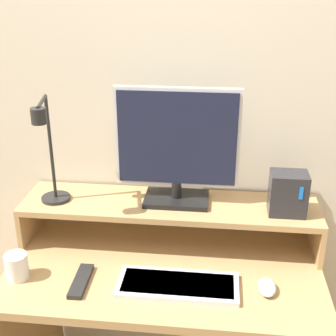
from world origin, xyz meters
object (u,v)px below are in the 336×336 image
remote_control (81,281)px  keyboard (178,285)px  mug (17,266)px  router_dock (288,193)px  monitor (177,146)px  desk_lamp (49,156)px  mouse (267,287)px

remote_control → keyboard: bearing=2.2°
remote_control → mug: mug is taller
router_dock → mug: bearing=-164.2°
mug → keyboard: bearing=0.6°
monitor → keyboard: (0.03, -0.29, -0.37)m
keyboard → remote_control: bearing=-177.8°
desk_lamp → mouse: 0.85m
mug → mouse: bearing=1.4°
monitor → remote_control: (-0.28, -0.31, -0.37)m
desk_lamp → router_dock: size_ratio=2.64×
keyboard → remote_control: keyboard is taller
monitor → router_dock: 0.42m
remote_control → mug: size_ratio=1.98×
desk_lamp → mug: 0.38m
desk_lamp → keyboard: (0.47, -0.20, -0.35)m
monitor → remote_control: monitor is taller
mouse → monitor: bearing=138.8°
keyboard → mug: bearing=-179.4°
remote_control → router_dock: bearing=20.9°
desk_lamp → keyboard: 0.61m
router_dock → remote_control: size_ratio=0.86×
desk_lamp → mouse: desk_lamp is taller
desk_lamp → mug: desk_lamp is taller
keyboard → desk_lamp: bearing=157.1°
monitor → mug: bearing=-149.3°
remote_control → mug: 0.22m
monitor → mug: 0.67m
desk_lamp → keyboard: size_ratio=1.02×
monitor → desk_lamp: bearing=-167.5°
monitor → mug: (-0.50, -0.30, -0.33)m
monitor → router_dock: monitor is taller
mouse → remote_control: bearing=-177.4°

